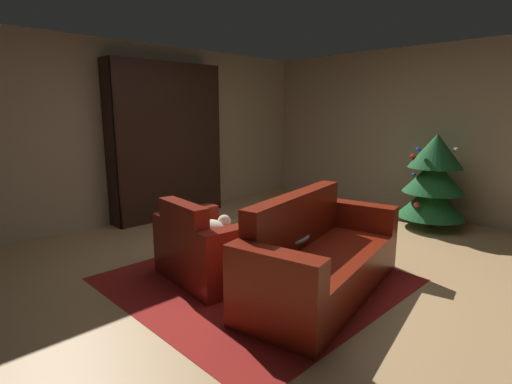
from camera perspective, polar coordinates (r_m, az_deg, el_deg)
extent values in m
plane|color=tan|center=(4.24, 4.03, -10.54)|extent=(7.45, 7.45, 0.00)
cube|color=tan|center=(6.62, 22.65, 7.96)|extent=(5.68, 0.06, 2.55)
cube|color=tan|center=(6.16, -16.01, 8.19)|extent=(0.06, 6.33, 2.55)
cube|color=maroon|center=(3.91, -0.05, -12.43)|extent=(2.38, 2.38, 0.01)
cube|color=black|center=(5.97, -11.91, 7.00)|extent=(0.03, 1.75, 2.28)
cube|color=black|center=(6.60, -6.32, 7.60)|extent=(0.35, 0.02, 2.28)
cube|color=black|center=(5.70, -20.17, 6.33)|extent=(0.35, 0.02, 2.28)
cube|color=black|center=(6.29, -12.28, -3.22)|extent=(0.33, 1.70, 0.03)
cube|color=black|center=(6.19, -12.46, 0.82)|extent=(0.33, 1.70, 0.03)
cube|color=black|center=(6.13, -12.65, 4.96)|extent=(0.33, 1.70, 0.02)
cube|color=black|center=(6.09, -12.84, 9.18)|extent=(0.33, 1.70, 0.02)
cube|color=black|center=(6.09, -13.03, 13.41)|extent=(0.33, 1.70, 0.02)
cube|color=black|center=(6.12, -13.24, 17.63)|extent=(0.33, 1.70, 0.03)
cube|color=black|center=(6.24, -13.26, 4.34)|extent=(0.05, 1.14, 0.72)
cube|color=black|center=(6.22, -13.13, 4.32)|extent=(0.03, 1.17, 0.75)
cube|color=teal|center=(6.75, -6.98, -0.46)|extent=(0.18, 0.04, 0.33)
cube|color=orange|center=(6.73, -7.34, -0.67)|extent=(0.17, 0.05, 0.29)
cube|color=gold|center=(6.68, -7.62, -0.66)|extent=(0.21, 0.04, 0.32)
cube|color=gold|center=(6.65, -7.94, -0.71)|extent=(0.21, 0.03, 0.32)
cube|color=#9B5A9D|center=(6.63, -8.16, -0.57)|extent=(0.21, 0.03, 0.36)
cube|color=#9A4C92|center=(6.59, -7.09, 10.92)|extent=(0.23, 0.04, 0.29)
cube|color=#A9AD84|center=(6.56, -7.40, 10.68)|extent=(0.23, 0.03, 0.24)
cube|color=#3F3F32|center=(6.56, -7.90, 10.67)|extent=(0.17, 0.05, 0.24)
cube|color=orange|center=(6.53, -8.20, 10.98)|extent=(0.17, 0.03, 0.31)
cube|color=#247735|center=(6.49, -8.43, 10.67)|extent=(0.20, 0.04, 0.25)
cube|color=gold|center=(6.48, -8.79, 11.14)|extent=(0.18, 0.03, 0.36)
cube|color=#B5AFA2|center=(6.43, -9.02, 11.18)|extent=(0.23, 0.04, 0.37)
cube|color=teal|center=(6.40, -9.35, 10.72)|extent=(0.23, 0.04, 0.27)
cube|color=yellow|center=(6.38, -9.70, 10.67)|extent=(0.23, 0.04, 0.26)
cube|color=orange|center=(6.59, -7.11, 15.10)|extent=(0.26, 0.04, 0.35)
cube|color=#146E87|center=(6.57, -7.49, 15.05)|extent=(0.23, 0.03, 0.34)
cube|color=gold|center=(6.55, -7.82, 15.23)|extent=(0.22, 0.04, 0.38)
cube|color=#1B5496|center=(6.55, -8.27, 14.93)|extent=(0.17, 0.04, 0.32)
cube|color=yellow|center=(6.49, -8.47, 15.27)|extent=(0.24, 0.05, 0.39)
cube|color=#35774B|center=(6.48, -8.99, 15.07)|extent=(0.19, 0.04, 0.34)
cube|color=red|center=(6.46, -9.39, 14.98)|extent=(0.17, 0.04, 0.32)
cube|color=#378939|center=(6.41, -9.57, 14.74)|extent=(0.23, 0.04, 0.26)
cube|color=#84518B|center=(6.39, -10.05, 15.12)|extent=(0.20, 0.04, 0.35)
cube|color=maroon|center=(3.91, -6.74, -9.50)|extent=(0.72, 0.74, 0.39)
cube|color=maroon|center=(3.66, -10.40, -4.60)|extent=(0.67, 0.21, 0.40)
cube|color=maroon|center=(3.55, -3.14, -9.76)|extent=(0.23, 0.69, 0.61)
cube|color=maroon|center=(4.21, -9.82, -6.44)|extent=(0.23, 0.69, 0.61)
ellipsoid|color=beige|center=(3.87, -6.12, -5.30)|extent=(0.30, 0.21, 0.18)
sphere|color=beige|center=(3.92, -4.60, -4.22)|extent=(0.13, 0.13, 0.13)
cube|color=maroon|center=(3.64, 9.75, -11.28)|extent=(1.05, 1.65, 0.38)
cube|color=maroon|center=(3.62, 5.72, -4.02)|extent=(0.47, 1.53, 0.49)
cube|color=maroon|center=(2.89, 2.60, -14.57)|extent=(0.78, 0.34, 0.65)
cube|color=maroon|center=(4.35, 14.47, -5.75)|extent=(0.78, 0.34, 0.65)
cylinder|color=black|center=(3.73, 4.79, -10.02)|extent=(0.04, 0.04, 0.45)
cylinder|color=black|center=(4.01, 2.96, -8.43)|extent=(0.04, 0.04, 0.45)
cylinder|color=black|center=(3.79, -0.12, -9.62)|extent=(0.04, 0.04, 0.45)
cylinder|color=silver|center=(3.76, 2.62, -6.03)|extent=(0.67, 0.67, 0.02)
cube|color=#265489|center=(3.80, 3.17, -5.47)|extent=(0.17, 0.13, 0.03)
cube|color=#4B8642|center=(3.79, 3.15, -5.15)|extent=(0.21, 0.16, 0.02)
cube|color=gold|center=(3.78, 3.16, -4.81)|extent=(0.19, 0.12, 0.03)
cube|color=red|center=(3.77, 2.91, -4.50)|extent=(0.18, 0.15, 0.02)
cylinder|color=#0F6224|center=(3.90, 2.95, -3.70)|extent=(0.07, 0.07, 0.20)
cylinder|color=#0F6224|center=(3.87, 2.97, -1.81)|extent=(0.03, 0.03, 0.07)
cylinder|color=brown|center=(6.04, 23.71, -3.95)|extent=(0.08, 0.08, 0.15)
cone|color=#1B5A29|center=(5.97, 23.95, -1.12)|extent=(0.90, 0.90, 0.46)
cone|color=#1B5A29|center=(5.91, 24.22, 2.12)|extent=(0.80, 0.80, 0.46)
cone|color=#1B5A29|center=(5.87, 24.50, 5.42)|extent=(0.71, 0.71, 0.46)
sphere|color=blue|center=(6.11, 21.75, 2.26)|extent=(0.06, 0.06, 0.06)
sphere|color=red|center=(5.66, 22.10, -1.69)|extent=(0.07, 0.07, 0.07)
sphere|color=yellow|center=(6.01, 26.90, 5.43)|extent=(0.06, 0.06, 0.06)
sphere|color=blue|center=(5.69, 22.30, 5.64)|extent=(0.07, 0.07, 0.07)
sphere|color=blue|center=(6.03, 26.73, 5.48)|extent=(0.07, 0.07, 0.07)
sphere|color=red|center=(5.88, 21.66, 4.72)|extent=(0.08, 0.08, 0.08)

